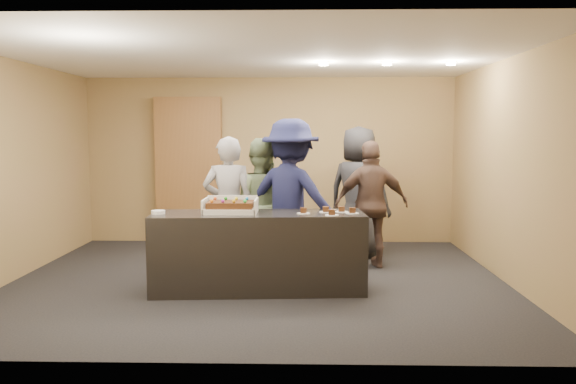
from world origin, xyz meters
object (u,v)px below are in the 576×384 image
(person_dark_suit, at_px, (359,192))
(person_navy_man, at_px, (291,199))
(serving_counter, at_px, (258,252))
(plate_stack, at_px, (158,212))
(person_brown_extra, at_px, (371,204))
(storage_cabinet, at_px, (189,170))
(person_sage_man, at_px, (260,206))
(cake_box, at_px, (231,209))
(sheet_cake, at_px, (230,204))
(person_server_grey, at_px, (229,207))

(person_dark_suit, bearing_deg, person_navy_man, 81.00)
(serving_counter, distance_m, plate_stack, 1.22)
(person_brown_extra, xyz_separation_m, person_dark_suit, (-0.10, 0.71, 0.10))
(storage_cabinet, distance_m, person_sage_man, 2.40)
(cake_box, distance_m, person_navy_man, 0.88)
(storage_cabinet, bearing_deg, cake_box, -69.72)
(serving_counter, xyz_separation_m, cake_box, (-0.31, 0.02, 0.49))
(serving_counter, relative_size, plate_stack, 15.67)
(sheet_cake, distance_m, person_brown_extra, 2.10)
(person_server_grey, height_order, person_sage_man, person_server_grey)
(person_navy_man, xyz_separation_m, person_dark_suit, (0.97, 1.29, -0.04))
(serving_counter, xyz_separation_m, person_navy_man, (0.36, 0.60, 0.54))
(cake_box, height_order, person_navy_man, person_navy_man)
(cake_box, bearing_deg, person_brown_extra, 33.45)
(serving_counter, distance_m, sheet_cake, 0.63)
(person_server_grey, bearing_deg, storage_cabinet, -68.66)
(person_server_grey, bearing_deg, person_dark_suit, -145.62)
(serving_counter, bearing_deg, storage_cabinet, 111.76)
(sheet_cake, height_order, person_sage_man, person_sage_man)
(storage_cabinet, xyz_separation_m, person_server_grey, (0.94, -2.23, -0.31))
(storage_cabinet, xyz_separation_m, cake_box, (1.04, -2.83, -0.25))
(storage_cabinet, height_order, person_navy_man, storage_cabinet)
(storage_cabinet, bearing_deg, serving_counter, -64.50)
(sheet_cake, height_order, plate_stack, sheet_cake)
(person_navy_man, bearing_deg, person_brown_extra, -128.17)
(serving_counter, relative_size, person_dark_suit, 1.26)
(serving_counter, relative_size, sheet_cake, 4.69)
(plate_stack, bearing_deg, sheet_cake, 6.69)
(plate_stack, relative_size, person_brown_extra, 0.09)
(storage_cabinet, height_order, person_server_grey, storage_cabinet)
(cake_box, relative_size, person_sage_man, 0.35)
(plate_stack, height_order, person_navy_man, person_navy_man)
(storage_cabinet, xyz_separation_m, plate_stack, (0.24, -2.94, -0.27))
(person_sage_man, distance_m, person_navy_man, 0.50)
(person_brown_extra, bearing_deg, storage_cabinet, -38.82)
(person_server_grey, height_order, person_navy_man, person_navy_man)
(serving_counter, xyz_separation_m, sheet_cake, (-0.31, 0.00, 0.55))
(storage_cabinet, bearing_deg, person_brown_extra, -31.07)
(person_sage_man, bearing_deg, cake_box, 79.93)
(person_server_grey, bearing_deg, person_navy_man, 176.69)
(storage_cabinet, distance_m, person_brown_extra, 3.27)
(person_navy_man, relative_size, person_brown_extra, 1.16)
(sheet_cake, height_order, person_brown_extra, person_brown_extra)
(storage_cabinet, relative_size, plate_stack, 15.55)
(person_server_grey, xyz_separation_m, person_dark_suit, (1.74, 1.26, 0.07))
(serving_counter, bearing_deg, plate_stack, -178.93)
(serving_counter, relative_size, person_navy_man, 1.21)
(storage_cabinet, height_order, person_sage_man, storage_cabinet)
(serving_counter, xyz_separation_m, person_brown_extra, (1.43, 1.17, 0.40))
(person_navy_man, height_order, person_brown_extra, person_navy_man)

